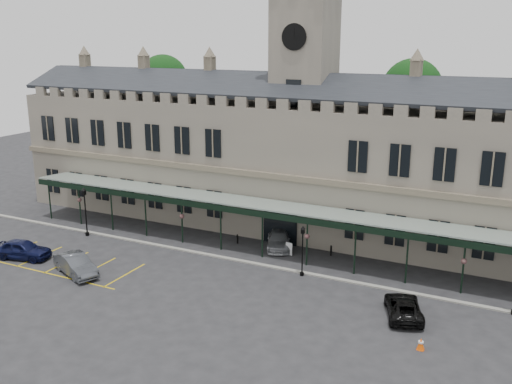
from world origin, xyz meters
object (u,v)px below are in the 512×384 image
at_px(lamp_post_mid, 302,246).
at_px(car_left_b, 76,265).
at_px(lamp_post_left, 85,207).
at_px(car_van, 404,307).
at_px(traffic_cone, 421,344).
at_px(car_taxi, 279,239).
at_px(clock_tower, 304,92).
at_px(station_building, 302,163).
at_px(sign_board, 289,249).
at_px(car_left_a, 22,249).

distance_m(lamp_post_mid, car_left_b, 17.74).
relative_size(lamp_post_left, car_van, 0.99).
height_order(traffic_cone, car_taxi, car_taxi).
bearing_deg(clock_tower, station_building, -90.00).
bearing_deg(car_van, lamp_post_left, -25.44).
distance_m(sign_board, car_taxi, 2.06).
relative_size(car_left_a, car_left_b, 0.99).
xyz_separation_m(clock_tower, car_van, (13.00, -14.17, -12.46)).
xyz_separation_m(station_building, clock_tower, (0.00, 0.09, 6.64)).
distance_m(station_building, car_left_a, 25.92).
height_order(sign_board, car_taxi, car_taxi).
relative_size(station_building, car_van, 12.73).
bearing_deg(car_left_a, station_building, -57.50).
relative_size(car_left_a, car_van, 1.02).
distance_m(traffic_cone, sign_board, 16.81).
distance_m(sign_board, car_van, 13.09).
bearing_deg(lamp_post_mid, car_van, -20.79).
bearing_deg(lamp_post_mid, lamp_post_left, -179.35).
bearing_deg(lamp_post_left, car_left_a, -97.06).
bearing_deg(sign_board, lamp_post_mid, -42.24).
bearing_deg(lamp_post_left, sign_board, 11.44).
bearing_deg(sign_board, lamp_post_left, -156.97).
xyz_separation_m(lamp_post_mid, sign_board, (-2.62, 3.58, -1.88)).
relative_size(car_left_a, car_taxi, 0.98).
bearing_deg(car_left_a, car_taxi, -69.12).
xyz_separation_m(lamp_post_left, car_left_a, (-0.84, -6.79, -1.95)).
bearing_deg(car_left_a, car_van, -95.46).
bearing_deg(traffic_cone, sign_board, 140.78).
bearing_deg(station_building, lamp_post_left, -146.99).
distance_m(lamp_post_left, car_left_a, 7.11).
height_order(sign_board, car_left_a, car_left_a).
xyz_separation_m(clock_tower, car_left_b, (-11.50, -18.52, -12.31)).
relative_size(clock_tower, traffic_cone, 32.84).
relative_size(station_building, traffic_cone, 79.45).
bearing_deg(car_taxi, traffic_cone, -62.76).
bearing_deg(station_building, lamp_post_mid, -67.67).
bearing_deg(car_van, car_left_a, -12.75).
bearing_deg(car_taxi, lamp_post_left, 173.27).
distance_m(station_building, car_taxi, 8.25).
distance_m(lamp_post_mid, traffic_cone, 12.73).
xyz_separation_m(clock_tower, car_left_a, (-17.90, -17.96, -12.29)).
height_order(station_building, traffic_cone, station_building).
relative_size(station_building, lamp_post_left, 12.84).
bearing_deg(traffic_cone, clock_tower, 129.57).
xyz_separation_m(car_taxi, car_van, (12.72, -8.18, -0.06)).
height_order(station_building, car_van, station_building).
bearing_deg(car_left_a, traffic_cone, -102.47).
bearing_deg(car_taxi, car_van, -56.08).
relative_size(clock_tower, car_taxi, 5.05).
distance_m(clock_tower, car_taxi, 13.77).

